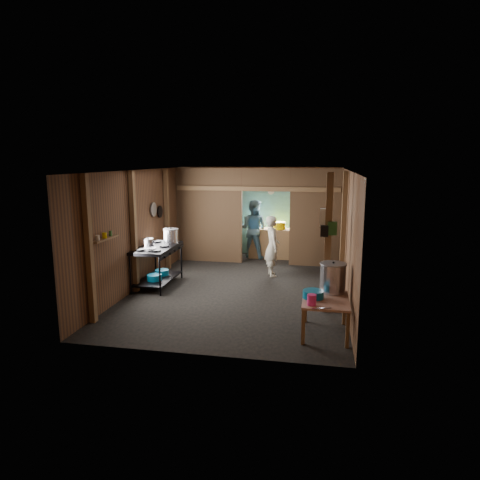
% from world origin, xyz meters
% --- Properties ---
extents(floor, '(4.50, 7.00, 0.00)m').
position_xyz_m(floor, '(0.00, 0.00, 0.00)').
color(floor, black).
rests_on(floor, ground).
extents(ceiling, '(4.50, 7.00, 0.00)m').
position_xyz_m(ceiling, '(0.00, 0.00, 2.60)').
color(ceiling, '#2E2D2D').
rests_on(ceiling, ground).
extents(wall_back, '(4.50, 0.00, 2.60)m').
position_xyz_m(wall_back, '(0.00, 3.50, 1.30)').
color(wall_back, brown).
rests_on(wall_back, ground).
extents(wall_front, '(4.50, 0.00, 2.60)m').
position_xyz_m(wall_front, '(0.00, -3.50, 1.30)').
color(wall_front, brown).
rests_on(wall_front, ground).
extents(wall_left, '(0.00, 7.00, 2.60)m').
position_xyz_m(wall_left, '(-2.25, 0.00, 1.30)').
color(wall_left, brown).
rests_on(wall_left, ground).
extents(wall_right, '(0.00, 7.00, 2.60)m').
position_xyz_m(wall_right, '(2.25, 0.00, 1.30)').
color(wall_right, brown).
rests_on(wall_right, ground).
extents(partition_left, '(1.85, 0.10, 2.60)m').
position_xyz_m(partition_left, '(-1.32, 2.20, 1.30)').
color(partition_left, brown).
rests_on(partition_left, floor).
extents(partition_right, '(1.35, 0.10, 2.60)m').
position_xyz_m(partition_right, '(1.57, 2.20, 1.30)').
color(partition_right, brown).
rests_on(partition_right, floor).
extents(partition_header, '(1.30, 0.10, 0.60)m').
position_xyz_m(partition_header, '(0.25, 2.20, 2.30)').
color(partition_header, brown).
rests_on(partition_header, wall_back).
extents(turquoise_panel, '(4.40, 0.06, 2.50)m').
position_xyz_m(turquoise_panel, '(0.00, 3.44, 1.25)').
color(turquoise_panel, '#6CB6B3').
rests_on(turquoise_panel, wall_back).
extents(back_counter, '(1.20, 0.50, 0.85)m').
position_xyz_m(back_counter, '(0.30, 2.95, 0.42)').
color(back_counter, brown).
rests_on(back_counter, floor).
extents(wall_clock, '(0.20, 0.03, 0.20)m').
position_xyz_m(wall_clock, '(0.25, 3.40, 1.90)').
color(wall_clock, beige).
rests_on(wall_clock, wall_back).
extents(post_left_a, '(0.10, 0.12, 2.60)m').
position_xyz_m(post_left_a, '(-2.18, -2.60, 1.30)').
color(post_left_a, brown).
rests_on(post_left_a, floor).
extents(post_left_b, '(0.10, 0.12, 2.60)m').
position_xyz_m(post_left_b, '(-2.18, -0.80, 1.30)').
color(post_left_b, brown).
rests_on(post_left_b, floor).
extents(post_left_c, '(0.10, 0.12, 2.60)m').
position_xyz_m(post_left_c, '(-2.18, 1.20, 1.30)').
color(post_left_c, brown).
rests_on(post_left_c, floor).
extents(post_right, '(0.10, 0.12, 2.60)m').
position_xyz_m(post_right, '(2.18, -0.20, 1.30)').
color(post_right, brown).
rests_on(post_right, floor).
extents(post_free, '(0.12, 0.12, 2.60)m').
position_xyz_m(post_free, '(1.85, -1.30, 1.30)').
color(post_free, brown).
rests_on(post_free, floor).
extents(cross_beam, '(4.40, 0.12, 0.12)m').
position_xyz_m(cross_beam, '(0.00, 2.15, 2.05)').
color(cross_beam, brown).
rests_on(cross_beam, wall_left).
extents(pan_lid_big, '(0.03, 0.34, 0.34)m').
position_xyz_m(pan_lid_big, '(-2.21, 0.40, 1.65)').
color(pan_lid_big, gray).
rests_on(pan_lid_big, wall_left).
extents(pan_lid_small, '(0.03, 0.30, 0.30)m').
position_xyz_m(pan_lid_small, '(-2.21, 0.80, 1.55)').
color(pan_lid_small, black).
rests_on(pan_lid_small, wall_left).
extents(wall_shelf, '(0.14, 0.80, 0.03)m').
position_xyz_m(wall_shelf, '(-2.15, -2.10, 1.40)').
color(wall_shelf, brown).
rests_on(wall_shelf, wall_left).
extents(jar_white, '(0.07, 0.07, 0.10)m').
position_xyz_m(jar_white, '(-2.15, -2.35, 1.47)').
color(jar_white, beige).
rests_on(jar_white, wall_shelf).
extents(jar_yellow, '(0.08, 0.08, 0.10)m').
position_xyz_m(jar_yellow, '(-2.15, -2.10, 1.47)').
color(jar_yellow, '#E6C300').
rests_on(jar_yellow, wall_shelf).
extents(jar_green, '(0.06, 0.06, 0.10)m').
position_xyz_m(jar_green, '(-2.15, -1.88, 1.47)').
color(jar_green, '#235422').
rests_on(jar_green, wall_shelf).
extents(bag_white, '(0.22, 0.15, 0.32)m').
position_xyz_m(bag_white, '(1.80, -1.22, 1.78)').
color(bag_white, beige).
rests_on(bag_white, post_free).
extents(bag_green, '(0.16, 0.12, 0.24)m').
position_xyz_m(bag_green, '(1.92, -1.36, 1.60)').
color(bag_green, '#235422').
rests_on(bag_green, post_free).
extents(bag_black, '(0.14, 0.10, 0.20)m').
position_xyz_m(bag_black, '(1.78, -1.38, 1.55)').
color(bag_black, black).
rests_on(bag_black, post_free).
extents(gas_range, '(0.79, 1.54, 0.91)m').
position_xyz_m(gas_range, '(-1.88, -0.31, 0.45)').
color(gas_range, black).
rests_on(gas_range, floor).
extents(prep_table, '(0.74, 1.02, 0.60)m').
position_xyz_m(prep_table, '(1.83, -2.38, 0.30)').
color(prep_table, tan).
rests_on(prep_table, floor).
extents(stove_pot_large, '(0.46, 0.46, 0.35)m').
position_xyz_m(stove_pot_large, '(-1.71, 0.17, 1.06)').
color(stove_pot_large, silver).
rests_on(stove_pot_large, gas_range).
extents(stove_pot_med, '(0.29, 0.29, 0.21)m').
position_xyz_m(stove_pot_med, '(-2.05, -0.38, 0.99)').
color(stove_pot_med, silver).
rests_on(stove_pot_med, gas_range).
extents(frying_pan, '(0.45, 0.56, 0.07)m').
position_xyz_m(frying_pan, '(-1.88, -0.69, 0.93)').
color(frying_pan, gray).
rests_on(frying_pan, gas_range).
extents(blue_tub_front, '(0.32, 0.32, 0.13)m').
position_xyz_m(blue_tub_front, '(-1.88, -0.51, 0.24)').
color(blue_tub_front, '#096794').
rests_on(blue_tub_front, gas_range).
extents(blue_tub_back, '(0.32, 0.32, 0.13)m').
position_xyz_m(blue_tub_back, '(-1.88, -0.06, 0.24)').
color(blue_tub_back, '#096794').
rests_on(blue_tub_back, gas_range).
extents(stock_pot, '(0.56, 0.56, 0.53)m').
position_xyz_m(stock_pot, '(1.94, -1.99, 0.84)').
color(stock_pot, silver).
rests_on(stock_pot, prep_table).
extents(wash_basin, '(0.39, 0.39, 0.13)m').
position_xyz_m(wash_basin, '(1.63, -2.37, 0.67)').
color(wash_basin, '#096794').
rests_on(wash_basin, prep_table).
extents(pink_bucket, '(0.15, 0.15, 0.17)m').
position_xyz_m(pink_bucket, '(1.61, -2.73, 0.69)').
color(pink_bucket, '#F33092').
rests_on(pink_bucket, prep_table).
extents(knife, '(0.30, 0.13, 0.01)m').
position_xyz_m(knife, '(1.76, -2.86, 0.61)').
color(knife, silver).
rests_on(knife, prep_table).
extents(yellow_tub, '(0.37, 0.37, 0.21)m').
position_xyz_m(yellow_tub, '(0.55, 2.95, 0.95)').
color(yellow_tub, '#E6C300').
rests_on(yellow_tub, back_counter).
extents(cook, '(0.51, 0.63, 1.49)m').
position_xyz_m(cook, '(0.57, 1.00, 0.74)').
color(cook, beige).
rests_on(cook, floor).
extents(worker_back, '(0.96, 0.83, 1.68)m').
position_xyz_m(worker_back, '(-0.18, 2.89, 0.84)').
color(worker_back, slate).
rests_on(worker_back, floor).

